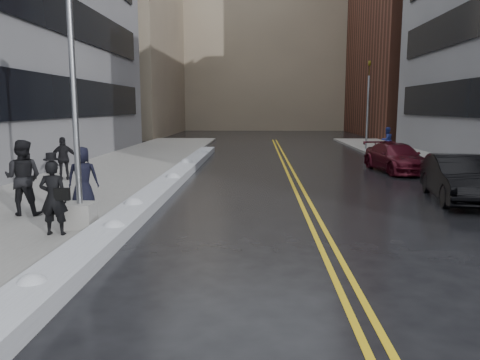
# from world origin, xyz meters

# --- Properties ---
(ground) EXTENTS (160.00, 160.00, 0.00)m
(ground) POSITION_xyz_m (0.00, 0.00, 0.00)
(ground) COLOR black
(ground) RESTS_ON ground
(sidewalk_west) EXTENTS (5.50, 50.00, 0.15)m
(sidewalk_west) POSITION_xyz_m (-5.75, 10.00, 0.07)
(sidewalk_west) COLOR gray
(sidewalk_west) RESTS_ON ground
(lane_line_left) EXTENTS (0.12, 50.00, 0.01)m
(lane_line_left) POSITION_xyz_m (2.35, 10.00, 0.00)
(lane_line_left) COLOR gold
(lane_line_left) RESTS_ON ground
(lane_line_right) EXTENTS (0.12, 50.00, 0.01)m
(lane_line_right) POSITION_xyz_m (2.65, 10.00, 0.00)
(lane_line_right) COLOR gold
(lane_line_right) RESTS_ON ground
(snow_ridge) EXTENTS (0.90, 30.00, 0.34)m
(snow_ridge) POSITION_xyz_m (-2.45, 8.00, 0.17)
(snow_ridge) COLOR silver
(snow_ridge) RESTS_ON ground
(building_west_far) EXTENTS (14.00, 22.00, 18.00)m
(building_west_far) POSITION_xyz_m (-15.50, 44.00, 9.00)
(building_west_far) COLOR gray
(building_west_far) RESTS_ON ground
(building_far) EXTENTS (36.00, 16.00, 22.00)m
(building_far) POSITION_xyz_m (2.00, 60.00, 11.00)
(building_far) COLOR gray
(building_far) RESTS_ON ground
(lamppost) EXTENTS (0.65, 0.65, 7.62)m
(lamppost) POSITION_xyz_m (-3.30, 2.00, 2.53)
(lamppost) COLOR gray
(lamppost) RESTS_ON sidewalk_west
(fire_hydrant) EXTENTS (0.26, 0.26, 0.73)m
(fire_hydrant) POSITION_xyz_m (9.00, 10.00, 0.55)
(fire_hydrant) COLOR maroon
(fire_hydrant) RESTS_ON sidewalk_east
(traffic_signal) EXTENTS (0.16, 0.20, 6.00)m
(traffic_signal) POSITION_xyz_m (8.50, 24.00, 3.40)
(traffic_signal) COLOR gray
(traffic_signal) RESTS_ON sidewalk_east
(pedestrian_fedora) EXTENTS (0.65, 0.44, 1.71)m
(pedestrian_fedora) POSITION_xyz_m (-3.64, 1.35, 1.01)
(pedestrian_fedora) COLOR black
(pedestrian_fedora) RESTS_ON sidewalk_west
(pedestrian_b) EXTENTS (1.01, 0.80, 2.03)m
(pedestrian_b) POSITION_xyz_m (-5.31, 3.29, 1.16)
(pedestrian_b) COLOR black
(pedestrian_b) RESTS_ON sidewalk_west
(pedestrian_c) EXTENTS (0.94, 0.69, 1.76)m
(pedestrian_c) POSITION_xyz_m (-4.10, 4.35, 1.03)
(pedestrian_c) COLOR black
(pedestrian_c) RESTS_ON sidewalk_west
(pedestrian_d) EXTENTS (1.09, 0.77, 1.71)m
(pedestrian_d) POSITION_xyz_m (-6.76, 9.39, 1.01)
(pedestrian_d) COLOR black
(pedestrian_d) RESTS_ON sidewalk_west
(pedestrian_east) EXTENTS (0.98, 0.88, 1.64)m
(pedestrian_east) POSITION_xyz_m (9.08, 20.93, 0.97)
(pedestrian_east) COLOR navy
(pedestrian_east) RESTS_ON sidewalk_east
(car_black) EXTENTS (2.17, 4.69, 1.49)m
(car_black) POSITION_xyz_m (7.50, 6.41, 0.74)
(car_black) COLOR black
(car_black) RESTS_ON ground
(car_maroon) EXTENTS (2.50, 4.83, 1.34)m
(car_maroon) POSITION_xyz_m (7.50, 13.36, 0.67)
(car_maroon) COLOR #460B17
(car_maroon) RESTS_ON ground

